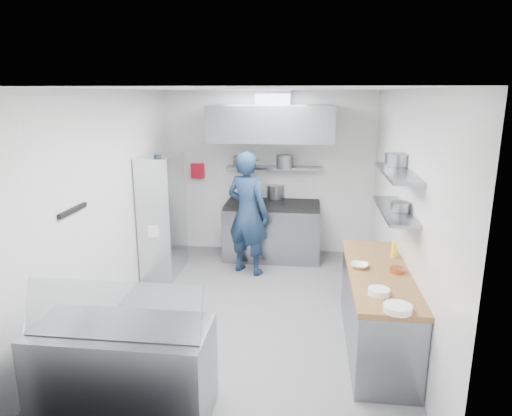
# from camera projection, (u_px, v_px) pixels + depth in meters

# --- Properties ---
(floor) EXTENTS (5.00, 5.00, 0.00)m
(floor) POSITION_uv_depth(u_px,v_px,m) (250.00, 313.00, 5.86)
(floor) COLOR #5A5A5C
(floor) RESTS_ON ground
(ceiling) EXTENTS (5.00, 5.00, 0.00)m
(ceiling) POSITION_uv_depth(u_px,v_px,m) (250.00, 89.00, 5.17)
(ceiling) COLOR silver
(ceiling) RESTS_ON wall_back
(wall_back) EXTENTS (3.60, 2.80, 0.02)m
(wall_back) POSITION_uv_depth(u_px,v_px,m) (269.00, 173.00, 7.92)
(wall_back) COLOR white
(wall_back) RESTS_ON floor
(wall_front) EXTENTS (3.60, 2.80, 0.02)m
(wall_front) POSITION_uv_depth(u_px,v_px,m) (202.00, 298.00, 3.11)
(wall_front) COLOR white
(wall_front) RESTS_ON floor
(wall_left) EXTENTS (2.80, 5.00, 0.02)m
(wall_left) POSITION_uv_depth(u_px,v_px,m) (108.00, 204.00, 5.73)
(wall_left) COLOR white
(wall_left) RESTS_ON floor
(wall_right) EXTENTS (2.80, 5.00, 0.02)m
(wall_right) POSITION_uv_depth(u_px,v_px,m) (403.00, 213.00, 5.31)
(wall_right) COLOR white
(wall_right) RESTS_ON floor
(gas_range) EXTENTS (1.60, 0.80, 0.90)m
(gas_range) POSITION_uv_depth(u_px,v_px,m) (272.00, 232.00, 7.76)
(gas_range) COLOR gray
(gas_range) RESTS_ON floor
(cooktop) EXTENTS (1.57, 0.78, 0.06)m
(cooktop) POSITION_uv_depth(u_px,v_px,m) (273.00, 205.00, 7.64)
(cooktop) COLOR black
(cooktop) RESTS_ON gas_range
(stock_pot_left) EXTENTS (0.26, 0.26, 0.20)m
(stock_pot_left) POSITION_uv_depth(u_px,v_px,m) (252.00, 194.00, 7.85)
(stock_pot_left) COLOR slate
(stock_pot_left) RESTS_ON cooktop
(stock_pot_mid) EXTENTS (0.30, 0.30, 0.24)m
(stock_pot_mid) POSITION_uv_depth(u_px,v_px,m) (276.00, 192.00, 7.94)
(stock_pot_mid) COLOR slate
(stock_pot_mid) RESTS_ON cooktop
(over_range_shelf) EXTENTS (1.60, 0.30, 0.04)m
(over_range_shelf) POSITION_uv_depth(u_px,v_px,m) (274.00, 168.00, 7.73)
(over_range_shelf) COLOR gray
(over_range_shelf) RESTS_ON wall_back
(shelf_pot_a) EXTENTS (0.25, 0.25, 0.18)m
(shelf_pot_a) POSITION_uv_depth(u_px,v_px,m) (241.00, 161.00, 7.70)
(shelf_pot_a) COLOR slate
(shelf_pot_a) RESTS_ON over_range_shelf
(shelf_pot_b) EXTENTS (0.27, 0.27, 0.22)m
(shelf_pot_b) POSITION_uv_depth(u_px,v_px,m) (285.00, 162.00, 7.52)
(shelf_pot_b) COLOR slate
(shelf_pot_b) RESTS_ON over_range_shelf
(extractor_hood) EXTENTS (1.90, 1.15, 0.55)m
(extractor_hood) POSITION_uv_depth(u_px,v_px,m) (272.00, 123.00, 7.14)
(extractor_hood) COLOR gray
(extractor_hood) RESTS_ON wall_back
(hood_duct) EXTENTS (0.55, 0.55, 0.24)m
(hood_duct) POSITION_uv_depth(u_px,v_px,m) (274.00, 97.00, 7.26)
(hood_duct) COLOR slate
(hood_duct) RESTS_ON extractor_hood
(red_firebox) EXTENTS (0.22, 0.10, 0.26)m
(red_firebox) POSITION_uv_depth(u_px,v_px,m) (198.00, 171.00, 8.01)
(red_firebox) COLOR #B00E21
(red_firebox) RESTS_ON wall_back
(chef) EXTENTS (0.83, 0.71, 1.92)m
(chef) POSITION_uv_depth(u_px,v_px,m) (248.00, 213.00, 6.99)
(chef) COLOR #15263F
(chef) RESTS_ON floor
(wire_rack) EXTENTS (0.50, 0.90, 1.85)m
(wire_rack) POSITION_uv_depth(u_px,v_px,m) (163.00, 215.00, 7.03)
(wire_rack) COLOR silver
(wire_rack) RESTS_ON floor
(rack_bin_a) EXTENTS (0.16, 0.20, 0.18)m
(rack_bin_a) POSITION_uv_depth(u_px,v_px,m) (156.00, 229.00, 6.72)
(rack_bin_a) COLOR white
(rack_bin_a) RESTS_ON wire_rack
(rack_bin_b) EXTENTS (0.15, 0.19, 0.17)m
(rack_bin_b) POSITION_uv_depth(u_px,v_px,m) (163.00, 190.00, 6.99)
(rack_bin_b) COLOR yellow
(rack_bin_b) RESTS_ON wire_rack
(rack_jar) EXTENTS (0.11, 0.11, 0.18)m
(rack_jar) POSITION_uv_depth(u_px,v_px,m) (158.00, 161.00, 6.58)
(rack_jar) COLOR black
(rack_jar) RESTS_ON wire_rack
(knife_strip) EXTENTS (0.04, 0.55, 0.05)m
(knife_strip) POSITION_uv_depth(u_px,v_px,m) (73.00, 210.00, 4.82)
(knife_strip) COLOR black
(knife_strip) RESTS_ON wall_left
(prep_counter_base) EXTENTS (0.62, 2.00, 0.84)m
(prep_counter_base) POSITION_uv_depth(u_px,v_px,m) (376.00, 312.00, 5.01)
(prep_counter_base) COLOR gray
(prep_counter_base) RESTS_ON floor
(prep_counter_top) EXTENTS (0.65, 2.04, 0.06)m
(prep_counter_top) POSITION_uv_depth(u_px,v_px,m) (379.00, 274.00, 4.90)
(prep_counter_top) COLOR olive
(prep_counter_top) RESTS_ON prep_counter_base
(plate_stack_a) EXTENTS (0.25, 0.25, 0.06)m
(plate_stack_a) POSITION_uv_depth(u_px,v_px,m) (398.00, 308.00, 3.98)
(plate_stack_a) COLOR white
(plate_stack_a) RESTS_ON prep_counter_top
(plate_stack_b) EXTENTS (0.20, 0.20, 0.06)m
(plate_stack_b) POSITION_uv_depth(u_px,v_px,m) (379.00, 292.00, 4.32)
(plate_stack_b) COLOR white
(plate_stack_b) RESTS_ON prep_counter_top
(copper_pan) EXTENTS (0.15, 0.15, 0.06)m
(copper_pan) POSITION_uv_depth(u_px,v_px,m) (397.00, 270.00, 4.85)
(copper_pan) COLOR #C95D38
(copper_pan) RESTS_ON prep_counter_top
(squeeze_bottle) EXTENTS (0.06, 0.06, 0.18)m
(squeeze_bottle) POSITION_uv_depth(u_px,v_px,m) (394.00, 250.00, 5.27)
(squeeze_bottle) COLOR yellow
(squeeze_bottle) RESTS_ON prep_counter_top
(mixing_bowl) EXTENTS (0.23, 0.23, 0.05)m
(mixing_bowl) POSITION_uv_depth(u_px,v_px,m) (359.00, 266.00, 4.98)
(mixing_bowl) COLOR white
(mixing_bowl) RESTS_ON prep_counter_top
(wall_shelf_lower) EXTENTS (0.30, 1.30, 0.04)m
(wall_shelf_lower) POSITION_uv_depth(u_px,v_px,m) (394.00, 210.00, 5.02)
(wall_shelf_lower) COLOR gray
(wall_shelf_lower) RESTS_ON wall_right
(wall_shelf_upper) EXTENTS (0.30, 1.30, 0.04)m
(wall_shelf_upper) POSITION_uv_depth(u_px,v_px,m) (397.00, 173.00, 4.91)
(wall_shelf_upper) COLOR gray
(wall_shelf_upper) RESTS_ON wall_right
(shelf_pot_c) EXTENTS (0.21, 0.21, 0.10)m
(shelf_pot_c) POSITION_uv_depth(u_px,v_px,m) (400.00, 207.00, 4.89)
(shelf_pot_c) COLOR slate
(shelf_pot_c) RESTS_ON wall_shelf_lower
(shelf_pot_d) EXTENTS (0.29, 0.29, 0.14)m
(shelf_pot_d) POSITION_uv_depth(u_px,v_px,m) (398.00, 160.00, 5.24)
(shelf_pot_d) COLOR slate
(shelf_pot_d) RESTS_ON wall_shelf_upper
(display_case) EXTENTS (1.50, 0.70, 0.85)m
(display_case) POSITION_uv_depth(u_px,v_px,m) (124.00, 371.00, 3.93)
(display_case) COLOR gray
(display_case) RESTS_ON floor
(display_glass) EXTENTS (1.47, 0.19, 0.42)m
(display_glass) POSITION_uv_depth(u_px,v_px,m) (112.00, 310.00, 3.66)
(display_glass) COLOR silver
(display_glass) RESTS_ON display_case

